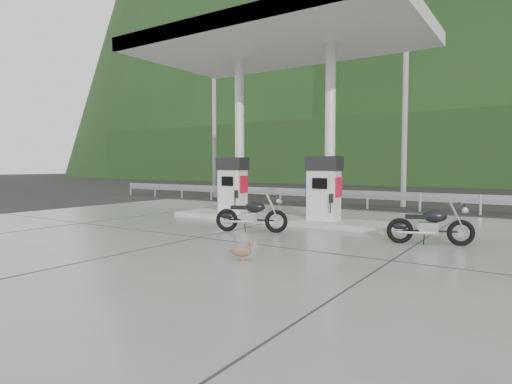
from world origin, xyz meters
The scene contains 17 objects.
ground centered at (0.00, 0.00, 0.00)m, with size 160.00×160.00×0.00m, color black.
forecourt_apron centered at (0.00, 0.00, 0.01)m, with size 18.00×14.00×0.02m, color slate.
pump_island centered at (0.00, 2.50, 0.10)m, with size 7.00×1.40×0.15m, color #9F9B94.
gas_pump_left centered at (-1.60, 2.50, 1.07)m, with size 0.95×0.55×1.80m, color silver, non-canonical shape.
gas_pump_right centered at (1.60, 2.50, 1.07)m, with size 0.95×0.55×1.80m, color silver, non-canonical shape.
canopy_column_left centered at (-1.60, 2.90, 2.67)m, with size 0.30×0.30×5.00m, color silver.
canopy_column_right centered at (1.60, 2.90, 2.67)m, with size 0.30×0.30×5.00m, color silver.
canopy_roof centered at (0.00, 2.50, 5.37)m, with size 8.50×5.00×0.40m, color silver.
guardrail centered at (0.00, 8.00, 0.71)m, with size 26.00×0.16×1.42m, color #989BA0, non-canonical shape.
road centered at (0.00, 11.50, 0.00)m, with size 60.00×7.00×0.01m, color black.
utility_pole_a centered at (-8.00, 9.50, 4.00)m, with size 0.22×0.22×8.00m, color gray.
utility_pole_b centered at (2.00, 9.50, 4.00)m, with size 0.22×0.22×8.00m, color gray.
tree_band centered at (0.00, 30.00, 3.00)m, with size 80.00×6.00×6.00m, color black.
forested_hills centered at (0.00, 60.00, 0.00)m, with size 100.00×40.00×140.00m, color black, non-canonical shape.
motorcycle_left centered at (0.55, 0.41, 0.43)m, with size 1.75×0.55×0.83m, color black, non-canonical shape.
motorcycle_right centered at (4.73, 1.07, 0.41)m, with size 1.66×0.53×0.79m, color black, non-canonical shape.
duck centered at (2.25, -2.43, 0.18)m, with size 0.43×0.12×0.31m, color brown, non-canonical shape.
Camera 1 is at (6.62, -8.58, 1.71)m, focal length 30.00 mm.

